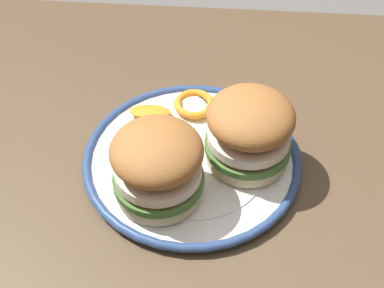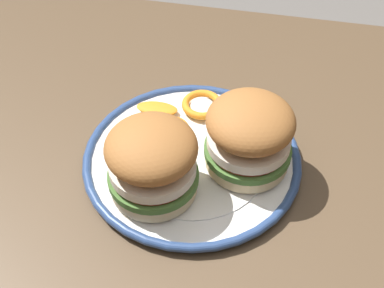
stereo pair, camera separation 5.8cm
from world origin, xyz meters
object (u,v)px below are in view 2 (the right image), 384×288
dining_table (200,237)px  dinner_plate (192,160)px  sandwich_half_right (152,161)px  sandwich_half_left (249,135)px

dining_table → dinner_plate: dinner_plate is taller
dining_table → sandwich_half_right: sandwich_half_right is taller
sandwich_half_right → dining_table: bearing=11.5°
sandwich_half_right → dinner_plate: bearing=60.0°
dinner_plate → sandwich_half_right: bearing=-120.0°
sandwich_half_left → sandwich_half_right: bearing=-148.6°
sandwich_half_left → dining_table: bearing=-132.7°
dining_table → sandwich_half_right: bearing=-168.5°
dining_table → sandwich_half_left: 0.18m
dinner_plate → sandwich_half_left: size_ratio=1.92×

